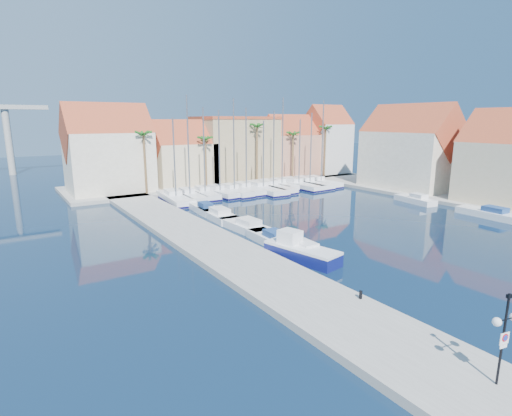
{
  "coord_description": "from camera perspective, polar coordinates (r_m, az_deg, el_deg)",
  "views": [
    {
      "loc": [
        -24.56,
        -17.06,
        11.33
      ],
      "look_at": [
        -3.96,
        14.66,
        3.0
      ],
      "focal_mm": 28.0,
      "sensor_mm": 36.0,
      "label": 1
    }
  ],
  "objects": [
    {
      "name": "sailboat_5",
      "position": [
        63.69,
        -1.63,
        2.73
      ],
      "size": [
        2.65,
        9.25,
        13.22
      ],
      "rotation": [
        0.0,
        0.0,
        -0.02
      ],
      "color": "white",
      "rests_on": "ground"
    },
    {
      "name": "palm_2",
      "position": [
        70.55,
        0.14,
        11.36
      ],
      "size": [
        2.6,
        2.6,
        11.15
      ],
      "color": "brown",
      "rests_on": "shore_north"
    },
    {
      "name": "sailboat_10",
      "position": [
        70.55,
        7.39,
        3.55
      ],
      "size": [
        3.7,
        11.39,
        12.54
      ],
      "rotation": [
        0.0,
        0.0,
        -0.07
      ],
      "color": "white",
      "rests_on": "ground"
    },
    {
      "name": "motorboat_east_1",
      "position": [
        60.1,
        21.83,
        1.15
      ],
      "size": [
        2.85,
        6.37,
        1.4
      ],
      "rotation": [
        0.0,
        0.0,
        -0.15
      ],
      "color": "white",
      "rests_on": "ground"
    },
    {
      "name": "motorboat_west_2",
      "position": [
        41.86,
        -1.51,
        -2.57
      ],
      "size": [
        2.65,
        7.35,
        1.4
      ],
      "rotation": [
        0.0,
        0.0,
        0.05
      ],
      "color": "white",
      "rests_on": "ground"
    },
    {
      "name": "sailboat_0",
      "position": [
        57.73,
        -11.52,
        1.43
      ],
      "size": [
        3.63,
        10.64,
        11.67
      ],
      "rotation": [
        0.0,
        0.0,
        -0.08
      ],
      "color": "white",
      "rests_on": "ground"
    },
    {
      "name": "sailboat_6",
      "position": [
        64.57,
        0.73,
        2.81
      ],
      "size": [
        3.53,
        11.93,
        11.25
      ],
      "rotation": [
        0.0,
        0.0,
        -0.03
      ],
      "color": "white",
      "rests_on": "ground"
    },
    {
      "name": "motorboat_west_4",
      "position": [
        50.41,
        -7.43,
        -0.08
      ],
      "size": [
        2.39,
        6.12,
        1.4
      ],
      "rotation": [
        0.0,
        0.0,
        -0.08
      ],
      "color": "white",
      "rests_on": "ground"
    },
    {
      "name": "sailboat_4",
      "position": [
        62.06,
        -3.36,
        2.48
      ],
      "size": [
        2.71,
        9.02,
        14.5
      ],
      "rotation": [
        0.0,
        0.0,
        0.04
      ],
      "color": "white",
      "rests_on": "ground"
    },
    {
      "name": "motorboat_west_1",
      "position": [
        37.43,
        2.25,
        -4.39
      ],
      "size": [
        2.36,
        6.36,
        1.4
      ],
      "rotation": [
        0.0,
        0.0,
        -0.06
      ],
      "color": "white",
      "rests_on": "ground"
    },
    {
      "name": "building_6",
      "position": [
        70.06,
        21.17,
        7.66
      ],
      "size": [
        9.0,
        14.3,
        13.5
      ],
      "color": "beige",
      "rests_on": "shore_east"
    },
    {
      "name": "palm_4",
      "position": [
        80.43,
        9.91,
        10.97
      ],
      "size": [
        2.6,
        2.6,
        10.65
      ],
      "color": "brown",
      "rests_on": "shore_north"
    },
    {
      "name": "sailboat_9",
      "position": [
        69.03,
        5.75,
        3.38
      ],
      "size": [
        3.59,
        11.89,
        11.49
      ],
      "rotation": [
        0.0,
        0.0,
        0.04
      ],
      "color": "white",
      "rests_on": "ground"
    },
    {
      "name": "quay_west",
      "position": [
        36.04,
        -5.75,
        -5.55
      ],
      "size": [
        6.0,
        77.0,
        0.5
      ],
      "primitive_type": "cube",
      "color": "gray",
      "rests_on": "ground"
    },
    {
      "name": "sailboat_1",
      "position": [
        58.85,
        -9.58,
        1.78
      ],
      "size": [
        2.89,
        9.16,
        14.76
      ],
      "rotation": [
        0.0,
        0.0,
        -0.06
      ],
      "color": "white",
      "rests_on": "ground"
    },
    {
      "name": "bollard",
      "position": [
        26.11,
        14.72,
        -11.9
      ],
      "size": [
        0.21,
        0.21,
        0.52
      ],
      "primitive_type": "cylinder",
      "color": "black",
      "rests_on": "quay_west"
    },
    {
      "name": "sailboat_7",
      "position": [
        66.16,
        2.18,
        3.06
      ],
      "size": [
        3.18,
        11.14,
        12.76
      ],
      "rotation": [
        0.0,
        0.0,
        -0.02
      ],
      "color": "white",
      "rests_on": "ground"
    },
    {
      "name": "building_3",
      "position": [
        81.18,
        4.77,
        8.52
      ],
      "size": [
        10.3,
        8.0,
        12.0
      ],
      "color": "tan",
      "rests_on": "shore_north"
    },
    {
      "name": "lamp_post",
      "position": [
        19.66,
        32.01,
        -14.09
      ],
      "size": [
        1.37,
        0.56,
        4.08
      ],
      "rotation": [
        0.0,
        0.0,
        -0.19
      ],
      "color": "black",
      "rests_on": "quay_west"
    },
    {
      "name": "sailboat_8",
      "position": [
        68.0,
        3.51,
        3.37
      ],
      "size": [
        2.96,
        8.62,
        14.93
      ],
      "rotation": [
        0.0,
        0.0,
        -0.09
      ],
      "color": "white",
      "rests_on": "ground"
    },
    {
      "name": "shore_east",
      "position": [
        65.95,
        27.04,
        1.38
      ],
      "size": [
        12.0,
        60.0,
        0.5
      ],
      "primitive_type": "cube",
      "color": "gray",
      "rests_on": "ground"
    },
    {
      "name": "building_4",
      "position": [
        86.17,
        10.0,
        9.34
      ],
      "size": [
        8.3,
        8.0,
        14.0
      ],
      "color": "silver",
      "rests_on": "shore_north"
    },
    {
      "name": "motorboat_west_0",
      "position": [
        34.39,
        6.5,
        -6.01
      ],
      "size": [
        2.31,
        6.19,
        1.4
      ],
      "rotation": [
        0.0,
        0.0,
        -0.06
      ],
      "color": "white",
      "rests_on": "ground"
    },
    {
      "name": "sailboat_2",
      "position": [
        60.24,
        -7.43,
        2.09
      ],
      "size": [
        2.8,
        8.46,
        13.16
      ],
      "rotation": [
        0.0,
        0.0,
        -0.07
      ],
      "color": "white",
      "rests_on": "ground"
    },
    {
      "name": "motorboat_west_3",
      "position": [
        47.17,
        -5.51,
        -0.9
      ],
      "size": [
        2.74,
        7.52,
        1.4
      ],
      "rotation": [
        0.0,
        0.0,
        -0.05
      ],
      "color": "white",
      "rests_on": "ground"
    },
    {
      "name": "sailboat_11",
      "position": [
        71.88,
        8.96,
        3.7
      ],
      "size": [
        2.65,
        9.69,
        14.6
      ],
      "rotation": [
        0.0,
        0.0,
        0.01
      ],
      "color": "white",
      "rests_on": "ground"
    },
    {
      "name": "palm_3",
      "position": [
        75.26,
        5.33,
        10.3
      ],
      "size": [
        2.6,
        2.6,
        9.65
      ],
      "color": "brown",
      "rests_on": "shore_north"
    },
    {
      "name": "building_2",
      "position": [
        75.3,
        -3.03,
        8.54
      ],
      "size": [
        14.2,
        10.2,
        11.5
      ],
      "color": "tan",
      "rests_on": "shore_north"
    },
    {
      "name": "building_0",
      "position": [
        65.87,
        -20.32,
        7.48
      ],
      "size": [
        12.3,
        9.0,
        13.5
      ],
      "color": "beige",
      "rests_on": "shore_north"
    },
    {
      "name": "palm_1",
      "position": [
        65.68,
        -7.28,
        9.54
      ],
      "size": [
        2.6,
        2.6,
        9.15
      ],
      "color": "brown",
      "rests_on": "shore_north"
    },
    {
      "name": "building_1",
      "position": [
        69.61,
        -10.52,
        7.24
      ],
      "size": [
        10.3,
        8.0,
        11.0
      ],
      "color": "#CCBA90",
      "rests_on": "shore_north"
    },
    {
      "name": "palm_0",
      "position": [
        61.95,
        -15.78,
        9.88
      ],
      "size": [
        2.6,
        2.6,
        10.15
      ],
      "color": "brown",
      "rests_on": "shore_north"
    },
    {
      "name": "ground",
      "position": [
        31.98,
        20.98,
        -9.2
      ],
      "size": [
        260.0,
        260.0,
        0.0
      ],
      "primitive_type": "plane",
      "color": "black",
      "rests_on": "ground"
    },
    {
      "name": "fishing_boat",
      "position": [
        33.43,
        6.31,
        -6.08
      ],
      "size": [
        3.54,
        6.9,
        2.3
      ],
      "rotation": [
        0.0,
        0.0,
        0.21
      ],
      "color": "#0E1556",
      "rests_on": "ground"
    },
    {
      "name": "sailboat_3",
      "position": [
        61.15,
        -5.39,
        2.28
      ],
      "size": [
        2.97,
        8.62,
        12.81
      ],
      "rotation": [
        0.0,
        0.0,
        0.09
      ],
      "color": "white",
      "rests_on": "ground"
    },
    {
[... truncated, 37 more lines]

